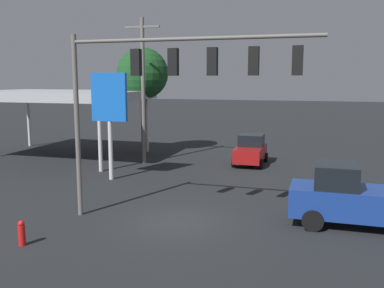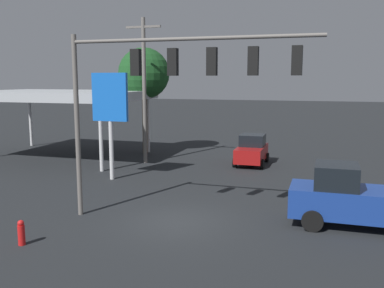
% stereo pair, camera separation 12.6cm
% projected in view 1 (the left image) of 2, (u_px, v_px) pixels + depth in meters
% --- Properties ---
extents(ground_plane, '(200.00, 200.00, 0.00)m').
position_uv_depth(ground_plane, '(178.00, 221.00, 17.03)').
color(ground_plane, black).
extents(traffic_signal_assembly, '(9.64, 0.43, 7.35)m').
position_uv_depth(traffic_signal_assembly, '(171.00, 76.00, 15.88)').
color(traffic_signal_assembly, slate).
rests_on(traffic_signal_assembly, ground).
extents(utility_pole, '(2.40, 0.26, 9.55)m').
position_uv_depth(utility_pole, '(143.00, 87.00, 28.20)').
color(utility_pole, slate).
rests_on(utility_pole, ground).
extents(gas_station_canopy, '(11.93, 8.60, 4.77)m').
position_uv_depth(gas_station_canopy, '(57.00, 96.00, 30.61)').
color(gas_station_canopy, '#B2B7BC').
rests_on(gas_station_canopy, ground).
extents(price_sign, '(2.07, 0.27, 5.95)m').
position_uv_depth(price_sign, '(109.00, 103.00, 23.52)').
color(price_sign, silver).
rests_on(price_sign, ground).
extents(hatchback_crossing, '(1.97, 3.80, 1.97)m').
position_uv_depth(hatchback_crossing, '(251.00, 150.00, 28.33)').
color(hatchback_crossing, maroon).
rests_on(hatchback_crossing, ground).
extents(pickup_parked, '(5.22, 2.29, 2.40)m').
position_uv_depth(pickup_parked, '(356.00, 198.00, 16.27)').
color(pickup_parked, navy).
rests_on(pickup_parked, ground).
extents(street_tree, '(3.81, 3.81, 7.93)m').
position_uv_depth(street_tree, '(143.00, 74.00, 31.73)').
color(street_tree, '#4C331E').
rests_on(street_tree, ground).
extents(fire_hydrant, '(0.24, 0.24, 0.88)m').
position_uv_depth(fire_hydrant, '(22.00, 233.00, 14.49)').
color(fire_hydrant, red).
rests_on(fire_hydrant, ground).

